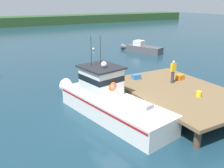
# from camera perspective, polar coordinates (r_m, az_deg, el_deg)

# --- Properties ---
(ground_plane) EXTENTS (200.00, 200.00, 0.00)m
(ground_plane) POSITION_cam_1_polar(r_m,az_deg,el_deg) (14.57, 0.95, -8.98)
(ground_plane) COLOR #193847
(dock) EXTENTS (6.00, 9.00, 1.20)m
(dock) POSITION_cam_1_polar(r_m,az_deg,el_deg) (16.84, 15.28, -1.69)
(dock) COLOR #4C3D2D
(dock) RESTS_ON ground
(main_fishing_boat) EXTENTS (4.01, 9.97, 4.80)m
(main_fishing_boat) POSITION_cam_1_polar(r_m,az_deg,el_deg) (15.13, -1.01, -3.64)
(main_fishing_boat) COLOR silver
(main_fishing_boat) RESTS_ON ground
(crate_single_far) EXTENTS (0.62, 0.47, 0.36)m
(crate_single_far) POSITION_cam_1_polar(r_m,az_deg,el_deg) (18.43, 5.66, 1.72)
(crate_single_far) COLOR #3370B2
(crate_single_far) RESTS_ON dock
(crate_stack_mid_dock) EXTENTS (0.66, 0.53, 0.37)m
(crate_stack_mid_dock) POSITION_cam_1_polar(r_m,az_deg,el_deg) (18.91, 15.54, 1.57)
(crate_stack_mid_dock) COLOR orange
(crate_stack_mid_dock) RESTS_ON dock
(bait_bucket) EXTENTS (0.32, 0.32, 0.34)m
(bait_bucket) POSITION_cam_1_polar(r_m,az_deg,el_deg) (15.95, 19.59, -2.18)
(bait_bucket) COLOR yellow
(bait_bucket) RESTS_ON dock
(deckhand_by_the_boat) EXTENTS (0.36, 0.22, 1.63)m
(deckhand_by_the_boat) POSITION_cam_1_polar(r_m,az_deg,el_deg) (17.81, 14.03, 2.89)
(deckhand_by_the_boat) COLOR #383842
(deckhand_by_the_boat) RESTS_ON dock
(moored_boat_mid_harbor) EXTENTS (3.51, 6.16, 1.57)m
(moored_boat_mid_harbor) POSITION_cam_1_polar(r_m,az_deg,el_deg) (34.01, 6.92, 8.26)
(moored_boat_mid_harbor) COLOR #4C4C51
(moored_boat_mid_harbor) RESTS_ON ground
(mooring_buoy_channel_marker) EXTENTS (0.34, 0.34, 0.34)m
(mooring_buoy_channel_marker) POSITION_cam_1_polar(r_m,az_deg,el_deg) (35.32, -4.33, 8.14)
(mooring_buoy_channel_marker) COLOR silver
(mooring_buoy_channel_marker) RESTS_ON ground
(far_shoreline) EXTENTS (120.00, 8.00, 2.40)m
(far_shoreline) POSITION_cam_1_polar(r_m,az_deg,el_deg) (73.62, -24.58, 13.03)
(far_shoreline) COLOR #284723
(far_shoreline) RESTS_ON ground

